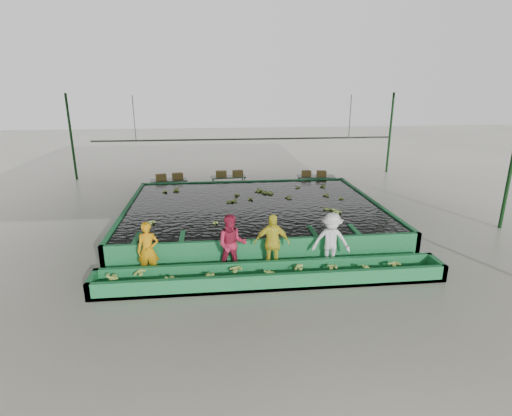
{
  "coord_description": "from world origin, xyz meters",
  "views": [
    {
      "loc": [
        -1.59,
        -13.75,
        5.43
      ],
      "look_at": [
        0.0,
        0.5,
        1.0
      ],
      "focal_mm": 28.0,
      "sensor_mm": 36.0,
      "label": 1
    }
  ],
  "objects": [
    {
      "name": "shed_posts",
      "position": [
        0.0,
        0.0,
        2.5
      ],
      "size": [
        20.0,
        22.0,
        5.0
      ],
      "primitive_type": null,
      "color": "black",
      "rests_on": "ground"
    },
    {
      "name": "box_stack_right",
      "position": [
        3.67,
        6.17,
        0.88
      ],
      "size": [
        1.31,
        0.56,
        0.27
      ],
      "primitive_type": null,
      "rotation": [
        0.0,
        0.0,
        -0.17
      ],
      "color": "brown",
      "rests_on": "packing_table_right"
    },
    {
      "name": "ground",
      "position": [
        0.0,
        0.0,
        0.0
      ],
      "size": [
        80.0,
        80.0,
        0.0
      ],
      "primitive_type": "plane",
      "color": "gray",
      "rests_on": "ground"
    },
    {
      "name": "sorting_trough",
      "position": [
        0.0,
        -3.6,
        0.25
      ],
      "size": [
        10.0,
        1.0,
        0.5
      ],
      "primitive_type": null,
      "color": "#1E7A3F",
      "rests_on": "ground"
    },
    {
      "name": "shed_roof",
      "position": [
        0.0,
        0.0,
        5.0
      ],
      "size": [
        20.0,
        22.0,
        0.04
      ],
      "primitive_type": "cube",
      "color": "gray",
      "rests_on": "shed_posts"
    },
    {
      "name": "box_stack_mid",
      "position": [
        -0.7,
        6.77,
        0.83
      ],
      "size": [
        1.42,
        0.42,
        0.3
      ],
      "primitive_type": null,
      "rotation": [
        0.0,
        0.0,
        0.02
      ],
      "color": "brown",
      "rests_on": "packing_table_mid"
    },
    {
      "name": "cableway_rail",
      "position": [
        0.0,
        5.0,
        3.0
      ],
      "size": [
        0.08,
        0.08,
        14.0
      ],
      "primitive_type": "cylinder",
      "color": "#59605B",
      "rests_on": "shed_roof"
    },
    {
      "name": "trough_bananas",
      "position": [
        0.0,
        -3.6,
        0.4
      ],
      "size": [
        8.62,
        0.57,
        0.11
      ],
      "primitive_type": null,
      "color": "#91B248",
      "rests_on": "sorting_trough"
    },
    {
      "name": "worker_d",
      "position": [
        1.93,
        -2.8,
        0.89
      ],
      "size": [
        1.25,
        0.86,
        1.79
      ],
      "primitive_type": "imported",
      "rotation": [
        0.0,
        0.0,
        -0.18
      ],
      "color": "white",
      "rests_on": "ground"
    },
    {
      "name": "worker_b",
      "position": [
        -1.08,
        -2.8,
        0.92
      ],
      "size": [
        0.92,
        0.72,
        1.83
      ],
      "primitive_type": "imported",
      "rotation": [
        0.0,
        0.0,
        -0.03
      ],
      "color": "#BD2546",
      "rests_on": "ground"
    },
    {
      "name": "flotation_tank",
      "position": [
        0.0,
        1.5,
        0.45
      ],
      "size": [
        10.0,
        8.0,
        0.9
      ],
      "primitive_type": null,
      "color": "#1E7A3F",
      "rests_on": "ground"
    },
    {
      "name": "floating_bananas",
      "position": [
        0.0,
        2.3,
        0.85
      ],
      "size": [
        8.49,
        5.79,
        0.12
      ],
      "primitive_type": null,
      "color": "#91B248",
      "rests_on": "tank_water"
    },
    {
      "name": "worker_a",
      "position": [
        -3.52,
        -2.8,
        0.85
      ],
      "size": [
        0.62,
        0.41,
        1.7
      ],
      "primitive_type": "imported",
      "rotation": [
        0.0,
        0.0,
        -0.0
      ],
      "color": "orange",
      "rests_on": "ground"
    },
    {
      "name": "tank_water",
      "position": [
        0.0,
        1.5,
        0.85
      ],
      "size": [
        9.7,
        7.7,
        0.0
      ],
      "primitive_type": "cube",
      "color": "black",
      "rests_on": "flotation_tank"
    },
    {
      "name": "worker_c",
      "position": [
        0.11,
        -2.8,
        0.91
      ],
      "size": [
        1.11,
        0.56,
        1.82
      ],
      "primitive_type": "imported",
      "rotation": [
        0.0,
        0.0,
        -0.11
      ],
      "color": "yellow",
      "rests_on": "ground"
    },
    {
      "name": "packing_table_right",
      "position": [
        3.79,
        6.18,
        0.44
      ],
      "size": [
        2.02,
        1.01,
        0.88
      ],
      "primitive_type": null,
      "rotation": [
        0.0,
        0.0,
        -0.12
      ],
      "color": "#59605B",
      "rests_on": "ground"
    },
    {
      "name": "packing_table_mid",
      "position": [
        -0.76,
        6.87,
        0.41
      ],
      "size": [
        1.89,
        0.92,
        0.83
      ],
      "primitive_type": null,
      "rotation": [
        0.0,
        0.0,
        0.11
      ],
      "color": "#59605B",
      "rests_on": "ground"
    },
    {
      "name": "box_stack_left",
      "position": [
        -3.77,
        6.42,
        0.84
      ],
      "size": [
        1.4,
        0.67,
        0.29
      ],
      "primitive_type": null,
      "rotation": [
        0.0,
        0.0,
        0.23
      ],
      "color": "brown",
      "rests_on": "packing_table_left"
    },
    {
      "name": "packing_table_left",
      "position": [
        -3.8,
        6.35,
        0.42
      ],
      "size": [
        1.91,
        0.96,
        0.83
      ],
      "primitive_type": null,
      "rotation": [
        0.0,
        0.0,
        0.13
      ],
      "color": "#59605B",
      "rests_on": "ground"
    },
    {
      "name": "rail_hanger_right",
      "position": [
        5.0,
        5.0,
        4.0
      ],
      "size": [
        0.04,
        0.04,
        2.0
      ],
      "primitive_type": "cylinder",
      "color": "#59605B",
      "rests_on": "shed_roof"
    },
    {
      "name": "rail_hanger_left",
      "position": [
        -5.0,
        5.0,
        4.0
      ],
      "size": [
        0.04,
        0.04,
        2.0
      ],
      "primitive_type": "cylinder",
      "color": "#59605B",
      "rests_on": "shed_roof"
    }
  ]
}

